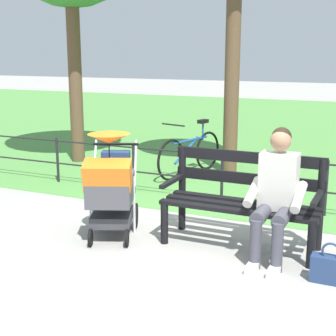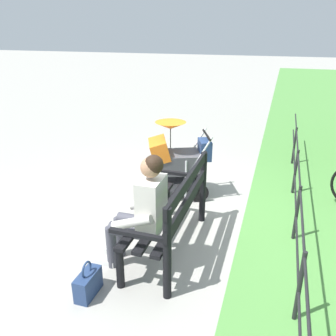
{
  "view_description": "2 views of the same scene",
  "coord_description": "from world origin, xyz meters",
  "px_view_note": "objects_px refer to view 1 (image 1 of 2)",
  "views": [
    {
      "loc": [
        -1.99,
        4.68,
        1.96
      ],
      "look_at": [
        0.11,
        0.06,
        0.79
      ],
      "focal_mm": 53.08,
      "sensor_mm": 36.0,
      "label": 1
    },
    {
      "loc": [
        -3.94,
        -1.11,
        2.38
      ],
      "look_at": [
        0.06,
        0.18,
        0.7
      ],
      "focal_mm": 37.74,
      "sensor_mm": 36.0,
      "label": 2
    }
  ],
  "objects_px": {
    "park_bench": "(243,196)",
    "handbag": "(330,269)",
    "person_on_bench": "(276,191)",
    "stroller": "(111,184)",
    "bicycle": "(190,153)"
  },
  "relations": [
    {
      "from": "park_bench",
      "to": "handbag",
      "type": "bearing_deg",
      "value": 149.67
    },
    {
      "from": "stroller",
      "to": "bicycle",
      "type": "relative_size",
      "value": 0.71
    },
    {
      "from": "park_bench",
      "to": "bicycle",
      "type": "xyz_separation_m",
      "value": [
        1.63,
        -2.61,
        -0.16
      ]
    },
    {
      "from": "park_bench",
      "to": "person_on_bench",
      "type": "bearing_deg",
      "value": 149.57
    },
    {
      "from": "person_on_bench",
      "to": "stroller",
      "type": "xyz_separation_m",
      "value": [
        1.73,
        0.16,
        -0.08
      ]
    },
    {
      "from": "person_on_bench",
      "to": "park_bench",
      "type": "bearing_deg",
      "value": -30.43
    },
    {
      "from": "person_on_bench",
      "to": "bicycle",
      "type": "distance_m",
      "value": 3.48
    },
    {
      "from": "person_on_bench",
      "to": "bicycle",
      "type": "bearing_deg",
      "value": -54.58
    },
    {
      "from": "park_bench",
      "to": "stroller",
      "type": "height_order",
      "value": "stroller"
    },
    {
      "from": "handbag",
      "to": "bicycle",
      "type": "distance_m",
      "value": 4.09
    },
    {
      "from": "person_on_bench",
      "to": "handbag",
      "type": "bearing_deg",
      "value": 149.74
    },
    {
      "from": "person_on_bench",
      "to": "stroller",
      "type": "distance_m",
      "value": 1.74
    },
    {
      "from": "bicycle",
      "to": "handbag",
      "type": "bearing_deg",
      "value": 129.24
    },
    {
      "from": "park_bench",
      "to": "person_on_bench",
      "type": "distance_m",
      "value": 0.47
    },
    {
      "from": "person_on_bench",
      "to": "handbag",
      "type": "height_order",
      "value": "person_on_bench"
    }
  ]
}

